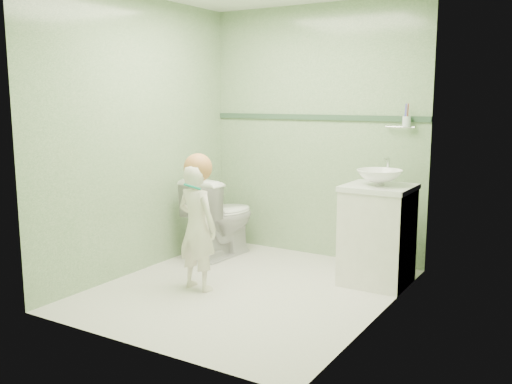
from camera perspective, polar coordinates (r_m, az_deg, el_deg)
The scene contains 12 objects.
ground at distance 4.63m, azimuth -0.98°, elevation -9.84°, with size 2.50×2.50×0.00m, color beige.
room_shell at distance 4.38m, azimuth -1.02°, elevation 5.15°, with size 2.50×2.54×2.40m.
trim_stripe at distance 5.45m, azimuth 5.99°, elevation 7.54°, with size 2.20×0.02×0.05m, color #34533C.
vanity at distance 4.77m, azimuth 12.17°, elevation -4.44°, with size 0.52×0.50×0.80m, color silver.
counter at distance 4.69m, azimuth 12.35°, elevation 0.43°, with size 0.54×0.52×0.04m, color white.
basin at distance 4.68m, azimuth 12.38°, elevation 1.45°, with size 0.37×0.37×0.13m, color white.
faucet at distance 4.84m, azimuth 13.13°, elevation 2.64°, with size 0.03×0.13×0.18m.
cup_holder at distance 5.08m, azimuth 14.91°, elevation 6.91°, with size 0.26×0.07×0.21m.
toilet at distance 5.49m, azimuth -3.53°, elevation -2.49°, with size 0.44×0.77×0.78m, color white.
toddler at distance 4.53m, azimuth -5.98°, elevation -3.56°, with size 0.37×0.25×1.02m, color white.
hair_cap at distance 4.47m, azimuth -5.89°, elevation 2.47°, with size 0.23×0.23×0.23m, color #C57E44.
teal_toothbrush at distance 4.33m, azimuth -6.48°, elevation 0.61°, with size 0.11×0.14×0.08m.
Camera 1 is at (2.33, -3.69, 1.53)m, focal length 39.53 mm.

